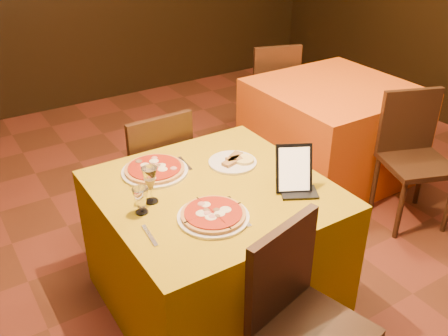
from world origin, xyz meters
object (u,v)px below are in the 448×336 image
chair_side_near (417,163)px  wine_glass (150,185)px  chair_main_near (315,334)px  chair_side_far (269,90)px  tablet (294,168)px  chair_main_far (150,172)px  pizza_near (213,216)px  pizza_far (155,170)px  water_glass (141,201)px  main_table (214,247)px  side_table (331,131)px

chair_side_near → wine_glass: size_ratio=4.79×
chair_main_near → chair_side_far: size_ratio=1.00×
chair_side_far → tablet: bearing=74.3°
chair_main_near → chair_main_far: size_ratio=1.00×
chair_side_far → pizza_near: size_ratio=2.74×
wine_glass → tablet: tablet is taller
pizza_near → tablet: bearing=0.5°
chair_main_far → pizza_far: size_ratio=2.58×
chair_main_near → pizza_near: size_ratio=2.74×
water_glass → pizza_far: bearing=55.3°
chair_side_far → wine_glass: wine_glass is taller
chair_side_far → pizza_near: bearing=65.5°
chair_main_far → pizza_near: (-0.14, -1.03, 0.31)m
wine_glass → water_glass: wine_glass is taller
chair_main_far → chair_side_far: size_ratio=1.00×
main_table → pizza_far: 0.53m
chair_main_near → pizza_far: bearing=85.0°
chair_main_near → water_glass: (-0.40, 0.79, 0.36)m
main_table → chair_main_far: chair_main_far is taller
pizza_near → pizza_far: bearing=94.6°
chair_main_far → chair_side_far: (1.57, 0.80, 0.00)m
wine_glass → chair_main_far: bearing=67.0°
main_table → water_glass: size_ratio=8.46×
chair_side_near → chair_side_far: size_ratio=1.00×
pizza_far → water_glass: (-0.21, -0.31, 0.05)m
chair_side_near → pizza_near: size_ratio=2.74×
main_table → chair_side_far: 2.24m
water_glass → chair_side_far: bearing=39.4°
pizza_far → chair_main_far: bearing=70.0°
pizza_far → wine_glass: 0.29m
main_table → chair_main_far: bearing=90.0°
wine_glass → tablet: (0.65, -0.27, 0.03)m
chair_main_near → chair_side_far: 2.87m
wine_glass → side_table: bearing=20.7°
chair_side_near → tablet: tablet is taller
chair_main_far → pizza_near: size_ratio=2.74×
water_glass → tablet: size_ratio=0.53×
main_table → chair_main_far: size_ratio=1.21×
chair_main_far → pizza_far: 0.61m
main_table → chair_side_near: size_ratio=1.21×
chair_main_far → chair_side_near: bearing=150.1°
tablet → chair_main_far: bearing=136.0°
chair_side_far → tablet: size_ratio=3.73×
chair_main_near → pizza_near: (-0.14, 0.58, 0.31)m
pizza_far → main_table: bearing=-58.9°
chair_side_far → wine_glass: 2.47m
main_table → chair_side_far: chair_side_far is taller
main_table → side_table: size_ratio=1.00×
main_table → chair_main_near: chair_main_near is taller
pizza_far → tablet: bearing=-45.7°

